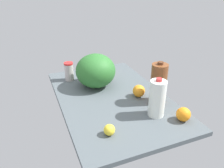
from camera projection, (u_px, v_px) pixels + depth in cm
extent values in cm
cube|color=#4F585D|center=(112.00, 98.00, 162.04)|extent=(120.00, 76.00, 3.00)
ellipsoid|color=#2C6E2C|center=(96.00, 71.00, 170.71)|extent=(31.15, 31.15, 26.48)
cylinder|color=white|center=(157.00, 99.00, 134.39)|extent=(10.21, 10.21, 23.81)
cylinder|color=red|center=(159.00, 80.00, 128.73)|extent=(3.57, 3.57, 1.80)
cylinder|color=brown|center=(158.00, 84.00, 148.61)|extent=(11.03, 11.03, 27.93)
cylinder|color=#59331E|center=(161.00, 63.00, 142.04)|extent=(3.86, 3.86, 1.80)
cylinder|color=beige|center=(69.00, 72.00, 183.56)|extent=(7.35, 7.35, 14.30)
cylinder|color=red|center=(68.00, 63.00, 180.09)|extent=(7.57, 7.57, 1.40)
sphere|color=yellow|center=(109.00, 130.00, 120.73)|extent=(6.44, 6.44, 6.44)
sphere|color=orange|center=(107.00, 69.00, 196.81)|extent=(8.62, 8.62, 8.62)
sphere|color=orange|center=(183.00, 114.00, 132.35)|extent=(8.73, 8.73, 8.73)
sphere|color=orange|center=(139.00, 91.00, 159.22)|extent=(8.97, 8.97, 8.97)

